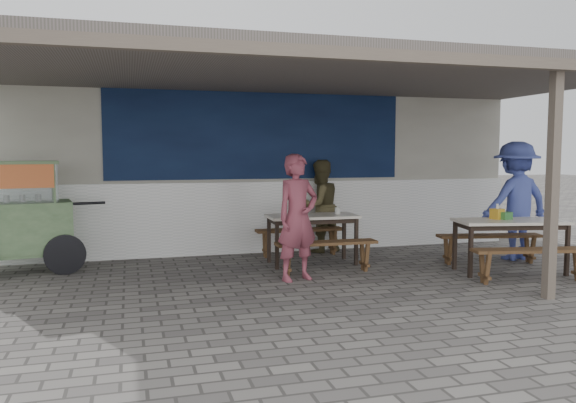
% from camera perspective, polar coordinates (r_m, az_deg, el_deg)
% --- Properties ---
extents(ground, '(60.00, 60.00, 0.00)m').
position_cam_1_polar(ground, '(6.86, 4.42, -9.30)').
color(ground, slate).
rests_on(ground, ground).
extents(back_wall, '(9.00, 1.28, 3.50)m').
position_cam_1_polar(back_wall, '(10.08, -2.60, 5.15)').
color(back_wall, '#B4B2A2').
rests_on(back_wall, ground).
extents(warung_roof, '(9.00, 4.21, 2.81)m').
position_cam_1_polar(warung_roof, '(7.57, 2.27, 12.76)').
color(warung_roof, '#5F5551').
rests_on(warung_roof, ground).
extents(table_left, '(1.36, 0.67, 0.75)m').
position_cam_1_polar(table_left, '(8.51, 2.47, -1.92)').
color(table_left, silver).
rests_on(table_left, ground).
extents(bench_left_street, '(1.45, 0.31, 0.45)m').
position_cam_1_polar(bench_left_street, '(7.91, 3.94, -4.88)').
color(bench_left_street, brown).
rests_on(bench_left_street, ground).
extents(bench_left_wall, '(1.45, 0.31, 0.45)m').
position_cam_1_polar(bench_left_wall, '(9.20, 1.20, -3.47)').
color(bench_left_wall, brown).
rests_on(bench_left_wall, ground).
extents(table_right, '(1.59, 0.94, 0.75)m').
position_cam_1_polar(table_right, '(8.48, 21.65, -2.27)').
color(table_right, silver).
rests_on(table_right, ground).
extents(bench_right_street, '(1.61, 0.57, 0.45)m').
position_cam_1_polar(bench_right_street, '(7.97, 23.63, -5.18)').
color(bench_right_street, brown).
rests_on(bench_right_street, ground).
extents(bench_right_wall, '(1.61, 0.57, 0.45)m').
position_cam_1_polar(bench_right_wall, '(9.09, 19.78, -3.84)').
color(bench_right_wall, brown).
rests_on(bench_right_wall, ground).
extents(vendor_cart, '(1.90, 1.00, 1.57)m').
position_cam_1_polar(vendor_cart, '(8.66, -25.75, -1.05)').
color(vendor_cart, '#749463').
rests_on(vendor_cart, ground).
extents(patron_street_side, '(0.70, 0.56, 1.68)m').
position_cam_1_polar(patron_street_side, '(7.40, 0.98, -1.63)').
color(patron_street_side, brown).
rests_on(patron_street_side, ground).
extents(patron_wall_side, '(0.92, 0.81, 1.57)m').
position_cam_1_polar(patron_wall_side, '(9.55, 3.24, -0.46)').
color(patron_wall_side, brown).
rests_on(patron_wall_side, ground).
extents(patron_right_table, '(1.25, 0.78, 1.87)m').
position_cam_1_polar(patron_right_table, '(9.55, 22.10, 0.07)').
color(patron_right_table, '#4755AD').
rests_on(patron_right_table, ground).
extents(tissue_box, '(0.18, 0.18, 0.15)m').
position_cam_1_polar(tissue_box, '(8.50, 20.48, -1.18)').
color(tissue_box, gold).
rests_on(tissue_box, table_right).
extents(donation_box, '(0.18, 0.14, 0.11)m').
position_cam_1_polar(donation_box, '(8.49, 21.26, -1.36)').
color(donation_box, '#327234').
rests_on(donation_box, table_right).
extents(condiment_jar, '(0.09, 0.09, 0.10)m').
position_cam_1_polar(condiment_jar, '(8.69, 5.06, -0.92)').
color(condiment_jar, beige).
rests_on(condiment_jar, table_left).
extents(condiment_bowl, '(0.28, 0.28, 0.05)m').
position_cam_1_polar(condiment_bowl, '(8.47, 1.29, -1.21)').
color(condiment_bowl, white).
rests_on(condiment_bowl, table_left).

